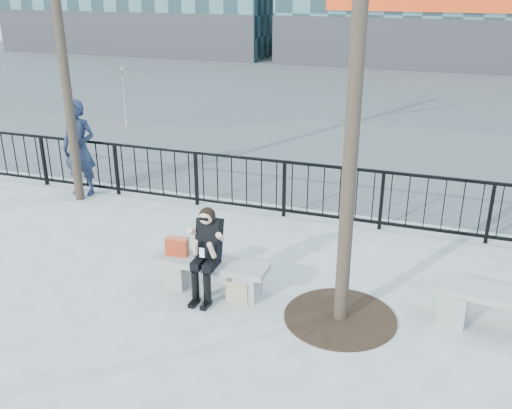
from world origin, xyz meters
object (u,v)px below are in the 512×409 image
(bench_main, at_px, (211,272))
(bench_second, at_px, (503,307))
(standing_man, at_px, (79,148))
(seated_woman, at_px, (206,254))

(bench_main, bearing_deg, bench_second, 4.79)
(bench_second, xyz_separation_m, standing_man, (-8.01, 2.47, 0.65))
(seated_woman, height_order, standing_man, standing_man)
(bench_second, height_order, standing_man, standing_man)
(bench_main, height_order, bench_second, bench_second)
(bench_main, relative_size, bench_second, 0.92)
(bench_main, height_order, standing_man, standing_man)
(bench_main, xyz_separation_m, seated_woman, (0.00, -0.16, 0.37))
(bench_main, xyz_separation_m, standing_man, (-4.10, 2.80, 0.68))
(seated_woman, bearing_deg, bench_second, 7.11)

